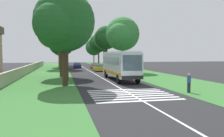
{
  "coord_description": "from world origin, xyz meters",
  "views": [
    {
      "loc": [
        -21.61,
        5.67,
        3.32
      ],
      "look_at": [
        6.25,
        -0.54,
        1.6
      ],
      "focal_mm": 36.43,
      "sensor_mm": 36.0,
      "label": 1
    }
  ],
  "objects_px": {
    "roadside_tree_left_4": "(63,23)",
    "roadside_tree_right_2": "(106,38)",
    "coach_bus": "(120,64)",
    "utility_pole": "(67,50)",
    "trailing_car_2": "(77,65)",
    "roadside_tree_left_1": "(58,35)",
    "roadside_tree_right_3": "(103,40)",
    "roadside_tree_right_4": "(93,48)",
    "pedestrian": "(189,83)",
    "roadside_tree_left_0": "(62,39)",
    "roadside_tree_left_2": "(61,44)",
    "trailing_car_0": "(98,68)",
    "roadside_tree_left_3": "(59,31)",
    "roadside_tree_right_0": "(98,44)",
    "trailing_car_1": "(95,66)",
    "roadside_tree_right_1": "(121,35)"
  },
  "relations": [
    {
      "from": "roadside_tree_left_4",
      "to": "roadside_tree_right_2",
      "type": "xyz_separation_m",
      "value": [
        30.48,
        -10.52,
        0.74
      ]
    },
    {
      "from": "coach_bus",
      "to": "utility_pole",
      "type": "bearing_deg",
      "value": 89.27
    },
    {
      "from": "trailing_car_2",
      "to": "roadside_tree_right_2",
      "type": "bearing_deg",
      "value": -112.71
    },
    {
      "from": "roadside_tree_left_1",
      "to": "roadside_tree_left_4",
      "type": "distance_m",
      "value": 29.84
    },
    {
      "from": "coach_bus",
      "to": "roadside_tree_right_3",
      "type": "bearing_deg",
      "value": -6.9
    },
    {
      "from": "trailing_car_2",
      "to": "roadside_tree_right_3",
      "type": "height_order",
      "value": "roadside_tree_right_3"
    },
    {
      "from": "roadside_tree_right_4",
      "to": "pedestrian",
      "type": "bearing_deg",
      "value": 179.07
    },
    {
      "from": "roadside_tree_left_0",
      "to": "roadside_tree_right_2",
      "type": "height_order",
      "value": "roadside_tree_left_0"
    },
    {
      "from": "roadside_tree_left_4",
      "to": "utility_pole",
      "type": "xyz_separation_m",
      "value": [
        4.4,
        -0.55,
        -2.7
      ]
    },
    {
      "from": "roadside_tree_left_2",
      "to": "roadside_tree_right_2",
      "type": "height_order",
      "value": "roadside_tree_right_2"
    },
    {
      "from": "trailing_car_0",
      "to": "roadside_tree_left_4",
      "type": "bearing_deg",
      "value": 161.43
    },
    {
      "from": "roadside_tree_left_3",
      "to": "roadside_tree_right_0",
      "type": "distance_m",
      "value": 39.33
    },
    {
      "from": "roadside_tree_left_4",
      "to": "roadside_tree_right_0",
      "type": "xyz_separation_m",
      "value": [
        47.39,
        -11.3,
        0.25
      ]
    },
    {
      "from": "roadside_tree_left_0",
      "to": "roadside_tree_left_1",
      "type": "distance_m",
      "value": 19.07
    },
    {
      "from": "trailing_car_1",
      "to": "roadside_tree_left_4",
      "type": "relative_size",
      "value": 0.43
    },
    {
      "from": "roadside_tree_left_2",
      "to": "utility_pole",
      "type": "relative_size",
      "value": 1.27
    },
    {
      "from": "roadside_tree_left_1",
      "to": "trailing_car_0",
      "type": "bearing_deg",
      "value": -137.36
    },
    {
      "from": "pedestrian",
      "to": "roadside_tree_right_4",
      "type": "bearing_deg",
      "value": -0.93
    },
    {
      "from": "roadside_tree_left_2",
      "to": "roadside_tree_right_4",
      "type": "height_order",
      "value": "roadside_tree_left_2"
    },
    {
      "from": "trailing_car_0",
      "to": "utility_pole",
      "type": "distance_m",
      "value": 18.33
    },
    {
      "from": "roadside_tree_right_1",
      "to": "trailing_car_1",
      "type": "bearing_deg",
      "value": 18.84
    },
    {
      "from": "coach_bus",
      "to": "roadside_tree_left_2",
      "type": "bearing_deg",
      "value": 12.81
    },
    {
      "from": "roadside_tree_right_2",
      "to": "roadside_tree_left_3",
      "type": "bearing_deg",
      "value": 151.83
    },
    {
      "from": "roadside_tree_left_2",
      "to": "trailing_car_1",
      "type": "bearing_deg",
      "value": -142.36
    },
    {
      "from": "roadside_tree_left_1",
      "to": "pedestrian",
      "type": "relative_size",
      "value": 7.0
    },
    {
      "from": "roadside_tree_left_2",
      "to": "roadside_tree_right_1",
      "type": "distance_m",
      "value": 23.19
    },
    {
      "from": "roadside_tree_left_1",
      "to": "utility_pole",
      "type": "relative_size",
      "value": 1.58
    },
    {
      "from": "roadside_tree_left_0",
      "to": "roadside_tree_left_2",
      "type": "height_order",
      "value": "roadside_tree_left_0"
    },
    {
      "from": "roadside_tree_right_0",
      "to": "roadside_tree_right_1",
      "type": "relative_size",
      "value": 0.95
    },
    {
      "from": "roadside_tree_right_1",
      "to": "roadside_tree_right_4",
      "type": "relative_size",
      "value": 1.12
    },
    {
      "from": "roadside_tree_left_3",
      "to": "roadside_tree_right_0",
      "type": "bearing_deg",
      "value": -17.49
    },
    {
      "from": "trailing_car_0",
      "to": "roadside_tree_left_3",
      "type": "height_order",
      "value": "roadside_tree_left_3"
    },
    {
      "from": "roadside_tree_left_2",
      "to": "roadside_tree_right_3",
      "type": "xyz_separation_m",
      "value": [
        1.05,
        -11.68,
        1.47
      ]
    },
    {
      "from": "roadside_tree_right_1",
      "to": "pedestrian",
      "type": "distance_m",
      "value": 24.91
    },
    {
      "from": "roadside_tree_left_0",
      "to": "roadside_tree_right_1",
      "type": "bearing_deg",
      "value": -161.08
    },
    {
      "from": "roadside_tree_right_2",
      "to": "roadside_tree_right_1",
      "type": "bearing_deg",
      "value": -178.11
    },
    {
      "from": "trailing_car_0",
      "to": "roadside_tree_right_4",
      "type": "height_order",
      "value": "roadside_tree_right_4"
    },
    {
      "from": "roadside_tree_left_0",
      "to": "trailing_car_2",
      "type": "bearing_deg",
      "value": -167.07
    },
    {
      "from": "trailing_car_0",
      "to": "trailing_car_1",
      "type": "distance_m",
      "value": 6.28
    },
    {
      "from": "roadside_tree_left_1",
      "to": "pedestrian",
      "type": "height_order",
      "value": "roadside_tree_left_1"
    },
    {
      "from": "roadside_tree_left_4",
      "to": "roadside_tree_right_1",
      "type": "bearing_deg",
      "value": -32.53
    },
    {
      "from": "roadside_tree_left_4",
      "to": "pedestrian",
      "type": "bearing_deg",
      "value": -123.26
    },
    {
      "from": "roadside_tree_right_1",
      "to": "trailing_car_0",
      "type": "bearing_deg",
      "value": 43.75
    },
    {
      "from": "trailing_car_0",
      "to": "roadside_tree_left_3",
      "type": "bearing_deg",
      "value": 146.01
    },
    {
      "from": "trailing_car_2",
      "to": "coach_bus",
      "type": "bearing_deg",
      "value": -172.88
    },
    {
      "from": "roadside_tree_left_0",
      "to": "roadside_tree_left_3",
      "type": "relative_size",
      "value": 1.1
    },
    {
      "from": "coach_bus",
      "to": "roadside_tree_right_4",
      "type": "height_order",
      "value": "roadside_tree_right_4"
    },
    {
      "from": "trailing_car_2",
      "to": "roadside_tree_left_1",
      "type": "relative_size",
      "value": 0.36
    },
    {
      "from": "trailing_car_2",
      "to": "roadside_tree_left_1",
      "type": "distance_m",
      "value": 9.2
    },
    {
      "from": "trailing_car_0",
      "to": "trailing_car_1",
      "type": "height_order",
      "value": "same"
    }
  ]
}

